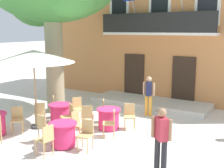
% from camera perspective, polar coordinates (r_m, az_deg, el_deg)
% --- Properties ---
extents(ground_plane, '(120.00, 120.00, 0.00)m').
position_cam_1_polar(ground_plane, '(10.13, -0.35, -9.60)').
color(ground_plane, silver).
extents(building_facade, '(13.00, 5.09, 7.50)m').
position_cam_1_polar(building_facade, '(15.96, 12.20, 11.37)').
color(building_facade, '#CC844C').
rests_on(building_facade, ground).
extents(entrance_step_platform, '(5.54, 1.90, 0.25)m').
position_cam_1_polar(entrance_step_platform, '(13.66, 7.52, -3.71)').
color(entrance_step_platform, silver).
rests_on(entrance_step_platform, ground).
extents(cafe_table_near_tree, '(0.86, 0.86, 0.76)m').
position_cam_1_polar(cafe_table_near_tree, '(11.07, -10.32, -5.85)').
color(cafe_table_near_tree, '#E52D66').
rests_on(cafe_table_near_tree, ground).
extents(cafe_chair_near_tree_0, '(0.55, 0.55, 0.91)m').
position_cam_1_polar(cafe_chair_near_tree_0, '(10.37, -8.63, -6.14)').
color(cafe_chair_near_tree_0, tan).
rests_on(cafe_chair_near_tree_0, ground).
extents(cafe_chair_near_tree_1, '(0.55, 0.55, 0.91)m').
position_cam_1_polar(cafe_chair_near_tree_1, '(11.33, -6.83, -4.63)').
color(cafe_chair_near_tree_1, tan).
rests_on(cafe_chair_near_tree_1, ground).
extents(cafe_chair_near_tree_2, '(0.57, 0.57, 0.91)m').
position_cam_1_polar(cafe_chair_near_tree_2, '(11.74, -11.06, -4.20)').
color(cafe_chair_near_tree_2, tan).
rests_on(cafe_chair_near_tree_2, ground).
extents(cafe_chair_near_tree_3, '(0.57, 0.57, 0.91)m').
position_cam_1_polar(cafe_chair_near_tree_3, '(10.91, -14.24, -5.50)').
color(cafe_chair_near_tree_3, tan).
rests_on(cafe_chair_near_tree_3, ground).
extents(cafe_chair_middle_2, '(0.57, 0.57, 0.91)m').
position_cam_1_polar(cafe_chair_middle_2, '(10.45, -18.45, -6.46)').
color(cafe_chair_middle_2, tan).
rests_on(cafe_chair_middle_2, ground).
extents(cafe_table_front, '(0.86, 0.86, 0.76)m').
position_cam_1_polar(cafe_table_front, '(8.95, -9.72, -9.90)').
color(cafe_table_front, '#E52D66').
rests_on(cafe_table_front, ground).
extents(cafe_chair_front_0, '(0.42, 0.42, 0.91)m').
position_cam_1_polar(cafe_chair_front_0, '(9.37, -13.40, -8.19)').
color(cafe_chair_front_0, tan).
rests_on(cafe_chair_front_0, ground).
extents(cafe_chair_front_1, '(0.43, 0.43, 0.91)m').
position_cam_1_polar(cafe_chair_front_1, '(8.38, -13.11, -10.49)').
color(cafe_chair_front_1, tan).
rests_on(cafe_chair_front_1, ground).
extents(cafe_chair_front_2, '(0.45, 0.45, 0.91)m').
position_cam_1_polar(cafe_chair_front_2, '(8.60, -5.22, -9.68)').
color(cafe_chair_front_2, tan).
rests_on(cafe_chair_front_2, ground).
extents(cafe_chair_front_3, '(0.42, 0.42, 0.91)m').
position_cam_1_polar(cafe_chair_front_3, '(9.47, -6.89, -7.76)').
color(cafe_chair_front_3, tan).
rests_on(cafe_chair_front_3, ground).
extents(cafe_table_far_side, '(0.86, 0.86, 0.76)m').
position_cam_1_polar(cafe_table_far_side, '(10.29, -0.67, -6.95)').
color(cafe_table_far_side, '#E52D66').
rests_on(cafe_table_far_side, ground).
extents(cafe_chair_far_side_0, '(0.55, 0.55, 0.91)m').
position_cam_1_polar(cafe_chair_far_side_0, '(10.32, 3.53, -6.12)').
color(cafe_chair_far_side_0, tan).
rests_on(cafe_chair_far_side_0, ground).
extents(cafe_chair_far_side_1, '(0.55, 0.55, 0.91)m').
position_cam_1_polar(cafe_chair_far_side_1, '(10.97, -1.15, -5.07)').
color(cafe_chair_far_side_1, tan).
rests_on(cafe_chair_far_side_1, ground).
extents(cafe_chair_far_side_2, '(0.55, 0.55, 0.91)m').
position_cam_1_polar(cafe_chair_far_side_2, '(10.23, -4.91, -6.29)').
color(cafe_chair_far_side_2, tan).
rests_on(cafe_chair_far_side_2, ground).
extents(cafe_chair_far_side_3, '(0.55, 0.55, 0.91)m').
position_cam_1_polar(cafe_chair_far_side_3, '(9.54, -0.20, -7.54)').
color(cafe_chair_far_side_3, tan).
rests_on(cafe_chair_far_side_3, ground).
extents(cafe_umbrella, '(2.90, 2.90, 2.85)m').
position_cam_1_polar(cafe_umbrella, '(10.37, -15.44, 5.33)').
color(cafe_umbrella, '#997A56').
rests_on(cafe_umbrella, ground).
extents(pedestrian_near_entrance, '(0.53, 0.39, 1.71)m').
position_cam_1_polar(pedestrian_near_entrance, '(7.11, 9.81, -10.53)').
color(pedestrian_near_entrance, '#232328').
rests_on(pedestrian_near_entrance, ground).
extents(pedestrian_mid_plaza, '(0.53, 0.39, 1.65)m').
position_cam_1_polar(pedestrian_mid_plaza, '(11.83, 7.36, -1.95)').
color(pedestrian_mid_plaza, gold).
rests_on(pedestrian_mid_plaza, ground).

